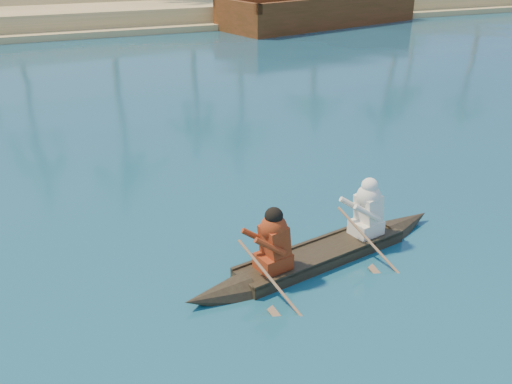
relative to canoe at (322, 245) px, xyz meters
name	(u,v)px	position (x,y,z in m)	size (l,w,h in m)	color
canoe	(322,245)	(0.00, 0.00, 0.00)	(5.65, 1.87, 1.55)	#322B1B
barge_right	(319,12)	(13.99, 26.00, 0.48)	(14.08, 7.66, 2.23)	maroon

